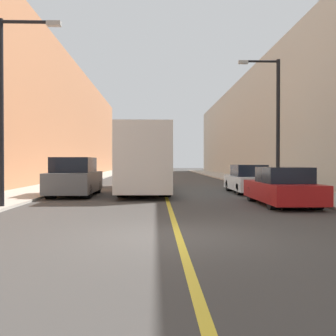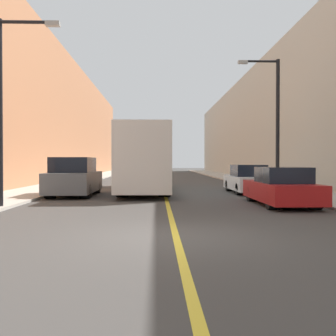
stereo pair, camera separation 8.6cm
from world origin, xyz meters
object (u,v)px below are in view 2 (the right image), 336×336
car_right_near (281,188)px  street_lamp_left (5,99)px  bus (146,159)px  street_lamp_right (274,117)px  parked_suv_left (74,178)px  car_right_mid (247,180)px

car_right_near → street_lamp_left: size_ratio=0.72×
bus → car_right_near: 9.19m
bus → street_lamp_right: bearing=-14.1°
car_right_near → street_lamp_right: (1.41, 5.61, 3.40)m
street_lamp_left → car_right_near: bearing=5.3°
bus → parked_suv_left: (-3.44, -2.84, -0.96)m
bus → street_lamp_right: (6.83, -1.72, 2.23)m
parked_suv_left → car_right_mid: 9.07m
bus → parked_suv_left: 4.56m
car_right_near → street_lamp_left: street_lamp_left is taller
bus → car_right_near: (5.42, -7.33, -1.17)m
street_lamp_left → street_lamp_right: street_lamp_right is taller
bus → car_right_near: bus is taller
street_lamp_right → street_lamp_left: bearing=-150.4°
parked_suv_left → street_lamp_right: street_lamp_right is taller
parked_suv_left → street_lamp_left: 6.33m
bus → car_right_mid: bearing=-13.7°
car_right_mid → bus: bearing=166.3°
car_right_mid → street_lamp_right: bearing=-15.9°
car_right_near → street_lamp_right: 6.71m
car_right_mid → street_lamp_right: (1.32, -0.38, 3.38)m
car_right_near → car_right_mid: (0.08, 5.99, 0.02)m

